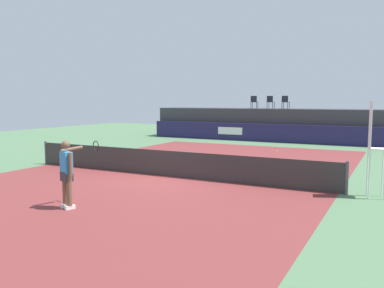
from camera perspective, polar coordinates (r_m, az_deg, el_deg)
The scene contains 13 objects.
ground_plane at distance 17.36m, azimuth 1.55°, elevation -2.96°, with size 48.00×48.00×0.00m, color #4C704C.
court_inner at distance 14.77m, azimuth -3.56°, elevation -4.61°, with size 12.00×22.00×0.00m, color maroon.
sponsor_wall at distance 27.07m, azimuth 11.30°, elevation 1.53°, with size 18.00×0.22×1.20m.
spectator_platform at distance 28.76m, azimuth 12.35°, elevation 2.78°, with size 18.00×2.80×2.20m, color #38383D.
spectator_chair_far_left at distance 28.87m, azimuth 8.88°, elevation 6.03°, with size 0.47×0.47×0.89m.
spectator_chair_left at distance 28.94m, azimuth 11.14°, elevation 5.98°, with size 0.46×0.46×0.89m.
spectator_chair_center at distance 28.31m, azimuth 13.20°, elevation 5.93°, with size 0.45×0.45×0.89m.
umpire_chair at distance 12.47m, azimuth 24.49°, elevation 0.18°, with size 0.52×0.52×2.76m.
tennis_net at distance 14.68m, azimuth -3.57°, elevation -2.80°, with size 12.40×0.02×0.95m, color #2D2D2D.
net_post_near at distance 18.62m, azimuth -20.16°, elevation -1.16°, with size 0.10×0.10×1.00m, color #4C4C51.
net_post_far at distance 12.69m, azimuth 21.26°, elevation -4.55°, with size 0.10×0.10×1.00m, color #4C4C51.
tennis_player at distance 10.77m, azimuth -17.35°, elevation -3.79°, with size 0.55×1.25×1.77m.
tennis_ball at distance 22.11m, azimuth 11.98°, elevation -1.00°, with size 0.07×0.07×0.07m, color #D8EA33.
Camera 1 is at (7.48, -12.42, 2.79)m, focal length 37.31 mm.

